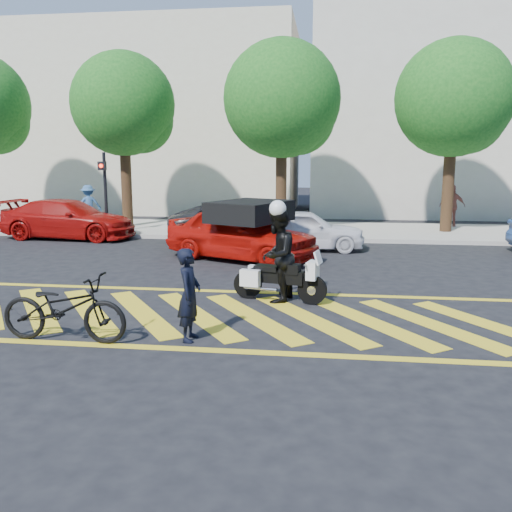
# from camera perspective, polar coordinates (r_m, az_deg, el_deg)

# --- Properties ---
(ground) EXTENTS (90.00, 90.00, 0.00)m
(ground) POSITION_cam_1_polar(r_m,az_deg,el_deg) (10.54, -3.03, -6.32)
(ground) COLOR black
(ground) RESTS_ON ground
(sidewalk) EXTENTS (60.00, 5.00, 0.15)m
(sidewalk) POSITION_cam_1_polar(r_m,az_deg,el_deg) (22.20, 2.62, 2.73)
(sidewalk) COLOR #9E998E
(sidewalk) RESTS_ON ground
(crosswalk) EXTENTS (12.33, 4.00, 0.01)m
(crosswalk) POSITION_cam_1_polar(r_m,az_deg,el_deg) (10.55, -3.24, -6.29)
(crosswalk) COLOR gold
(crosswalk) RESTS_ON ground
(building_left) EXTENTS (16.00, 8.00, 10.00)m
(building_left) POSITION_cam_1_polar(r_m,az_deg,el_deg) (32.52, -10.47, 13.70)
(building_left) COLOR beige
(building_left) RESTS_ON ground
(building_right) EXTENTS (16.00, 8.00, 11.00)m
(building_right) POSITION_cam_1_polar(r_m,az_deg,el_deg) (31.83, 21.10, 14.17)
(building_right) COLOR beige
(building_right) RESTS_ON ground
(tree_left) EXTENTS (4.20, 4.20, 7.26)m
(tree_left) POSITION_cam_1_polar(r_m,az_deg,el_deg) (23.56, -13.45, 14.90)
(tree_left) COLOR black
(tree_left) RESTS_ON ground
(tree_center) EXTENTS (4.60, 4.60, 7.56)m
(tree_center) POSITION_cam_1_polar(r_m,az_deg,el_deg) (22.15, 3.09, 15.73)
(tree_center) COLOR black
(tree_center) RESTS_ON ground
(tree_right) EXTENTS (4.40, 4.40, 7.41)m
(tree_right) POSITION_cam_1_polar(r_m,az_deg,el_deg) (22.59, 20.36, 14.89)
(tree_right) COLOR black
(tree_right) RESTS_ON ground
(signal_pole) EXTENTS (0.28, 0.43, 3.20)m
(signal_pole) POSITION_cam_1_polar(r_m,az_deg,el_deg) (21.39, -15.64, 7.04)
(signal_pole) COLOR black
(signal_pole) RESTS_ON ground
(officer_bike) EXTENTS (0.38, 0.57, 1.56)m
(officer_bike) POSITION_cam_1_polar(r_m,az_deg,el_deg) (9.05, -7.03, -4.07)
(officer_bike) COLOR black
(officer_bike) RESTS_ON ground
(bicycle) EXTENTS (2.19, 0.82, 1.14)m
(bicycle) POSITION_cam_1_polar(r_m,az_deg,el_deg) (9.52, -19.56, -5.19)
(bicycle) COLOR black
(bicycle) RESTS_ON ground
(police_motorcycle) EXTENTS (2.03, 0.87, 0.91)m
(police_motorcycle) POSITION_cam_1_polar(r_m,az_deg,el_deg) (11.49, 2.32, -2.37)
(police_motorcycle) COLOR black
(police_motorcycle) RESTS_ON ground
(officer_moto) EXTENTS (0.95, 1.11, 1.98)m
(officer_moto) POSITION_cam_1_polar(r_m,az_deg,el_deg) (11.38, 2.26, 0.07)
(officer_moto) COLOR black
(officer_moto) RESTS_ON ground
(red_convertible) EXTENTS (5.01, 3.66, 1.59)m
(red_convertible) POSITION_cam_1_polar(r_m,az_deg,el_deg) (16.05, -1.62, 2.38)
(red_convertible) COLOR #A90E07
(red_convertible) RESTS_ON ground
(parked_left) EXTENTS (5.15, 2.34, 1.46)m
(parked_left) POSITION_cam_1_polar(r_m,az_deg,el_deg) (21.53, -19.13, 3.69)
(parked_left) COLOR #9A0B09
(parked_left) RESTS_ON ground
(parked_mid_left) EXTENTS (5.75, 3.24, 1.51)m
(parked_mid_left) POSITION_cam_1_polar(r_m,az_deg,el_deg) (19.00, -0.92, 3.52)
(parked_mid_left) COLOR black
(parked_mid_left) RESTS_ON ground
(parked_mid_right) EXTENTS (4.09, 1.92, 1.35)m
(parked_mid_right) POSITION_cam_1_polar(r_m,az_deg,el_deg) (17.89, 5.04, 2.80)
(parked_mid_right) COLOR silver
(parked_mid_right) RESTS_ON ground
(pedestrian_left) EXTENTS (1.25, 1.12, 1.68)m
(pedestrian_left) POSITION_cam_1_polar(r_m,az_deg,el_deg) (24.73, -17.21, 5.20)
(pedestrian_left) COLOR #355D91
(pedestrian_left) RESTS_ON sidewalk
(pedestrian_right) EXTENTS (1.09, 0.68, 1.74)m
(pedestrian_right) POSITION_cam_1_polar(r_m,az_deg,el_deg) (24.17, 19.96, 5.00)
(pedestrian_right) COLOR brown
(pedestrian_right) RESTS_ON sidewalk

